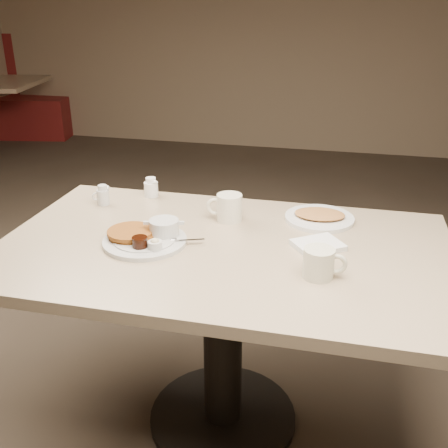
% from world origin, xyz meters
% --- Properties ---
extents(room, '(7.04, 8.04, 2.84)m').
position_xyz_m(room, '(0.00, 0.00, 1.40)').
color(room, '#4C3F33').
rests_on(room, ground).
extents(diner_table, '(1.50, 0.90, 0.75)m').
position_xyz_m(diner_table, '(0.00, 0.00, 0.58)').
color(diner_table, tan).
rests_on(diner_table, ground).
extents(main_plate, '(0.37, 0.34, 0.07)m').
position_xyz_m(main_plate, '(-0.25, -0.03, 0.77)').
color(main_plate, '#B7B7B3').
rests_on(main_plate, diner_table).
extents(coffee_mug_near, '(0.13, 0.10, 0.09)m').
position_xyz_m(coffee_mug_near, '(0.33, -0.14, 0.80)').
color(coffee_mug_near, beige).
rests_on(coffee_mug_near, diner_table).
extents(napkin, '(0.19, 0.19, 0.02)m').
position_xyz_m(napkin, '(0.31, 0.06, 0.76)').
color(napkin, silver).
rests_on(napkin, diner_table).
extents(coffee_mug_far, '(0.14, 0.10, 0.10)m').
position_xyz_m(coffee_mug_far, '(-0.03, 0.22, 0.80)').
color(coffee_mug_far, silver).
rests_on(coffee_mug_far, diner_table).
extents(creamer_left, '(0.07, 0.05, 0.08)m').
position_xyz_m(creamer_left, '(-0.55, 0.26, 0.79)').
color(creamer_left, silver).
rests_on(creamer_left, diner_table).
extents(creamer_right, '(0.08, 0.07, 0.08)m').
position_xyz_m(creamer_right, '(-0.40, 0.39, 0.79)').
color(creamer_right, white).
rests_on(creamer_right, diner_table).
extents(hash_plate, '(0.26, 0.26, 0.04)m').
position_xyz_m(hash_plate, '(0.30, 0.29, 0.76)').
color(hash_plate, silver).
rests_on(hash_plate, diner_table).
extents(booth_back_left, '(1.63, 1.82, 1.12)m').
position_xyz_m(booth_back_left, '(-3.42, 3.80, 0.41)').
color(booth_back_left, maroon).
rests_on(booth_back_left, ground).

